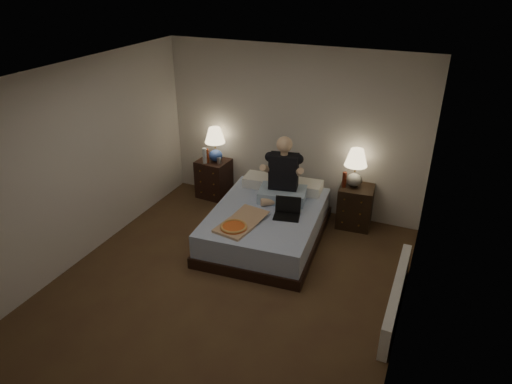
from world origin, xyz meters
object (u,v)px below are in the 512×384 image
at_px(person, 283,170).
at_px(lamp_right, 355,168).
at_px(beer_bottle_left, 207,156).
at_px(bed, 266,225).
at_px(laptop, 287,209).
at_px(water_bottle, 205,156).
at_px(nightstand_right, 355,206).
at_px(beer_bottle_right, 344,180).
at_px(soda_can, 219,161).
at_px(nightstand_left, 214,178).
at_px(pizza_box, 234,227).
at_px(lamp_left, 215,145).
at_px(radiator, 396,297).

bearing_deg(person, lamp_right, 19.80).
bearing_deg(beer_bottle_left, bed, -30.70).
bearing_deg(laptop, water_bottle, 141.52).
height_order(water_bottle, laptop, water_bottle).
xyz_separation_m(nightstand_right, beer_bottle_right, (-0.18, -0.07, 0.43)).
xyz_separation_m(beer_bottle_right, laptop, (-0.54, -0.89, -0.15)).
distance_m(bed, lamp_right, 1.50).
distance_m(soda_can, person, 1.36).
bearing_deg(nightstand_left, laptop, -26.93).
bearing_deg(person, bed, -114.06).
bearing_deg(water_bottle, nightstand_right, 2.73).
bearing_deg(person, pizza_box, -116.08).
distance_m(nightstand_left, lamp_left, 0.60).
bearing_deg(beer_bottle_right, radiator, -57.62).
bearing_deg(laptop, lamp_right, 44.05).
height_order(nightstand_left, soda_can, soda_can).
xyz_separation_m(beer_bottle_left, person, (1.44, -0.42, 0.19)).
xyz_separation_m(bed, radiator, (1.88, -0.78, -0.04)).
distance_m(nightstand_left, beer_bottle_right, 2.21).
bearing_deg(beer_bottle_left, water_bottle, -135.20).
relative_size(water_bottle, person, 0.27).
height_order(nightstand_left, person, person).
relative_size(soda_can, pizza_box, 0.13).
height_order(beer_bottle_right, person, person).
bearing_deg(bed, pizza_box, -110.79).
distance_m(lamp_left, water_bottle, 0.24).
bearing_deg(laptop, soda_can, 136.34).
bearing_deg(laptop, beer_bottle_right, 46.69).
bearing_deg(radiator, nightstand_left, 151.90).
xyz_separation_m(nightstand_left, beer_bottle_right, (2.17, -0.09, 0.42)).
xyz_separation_m(bed, water_bottle, (-1.38, 0.78, 0.52)).
bearing_deg(lamp_right, radiator, -62.11).
relative_size(soda_can, person, 0.11).
bearing_deg(water_bottle, pizza_box, -49.80).
xyz_separation_m(person, pizza_box, (-0.27, -1.02, -0.43)).
height_order(nightstand_right, laptop, laptop).
relative_size(nightstand_right, radiator, 0.39).
distance_m(nightstand_left, water_bottle, 0.47).
distance_m(bed, nightstand_left, 1.60).
relative_size(lamp_right, laptop, 1.65).
relative_size(lamp_left, person, 0.60).
bearing_deg(bed, lamp_left, 139.33).
bearing_deg(lamp_left, soda_can, -37.09).
distance_m(lamp_left, pizza_box, 1.93).
distance_m(nightstand_left, soda_can, 0.40).
xyz_separation_m(bed, nightstand_left, (-1.31, 0.92, 0.08)).
xyz_separation_m(beer_bottle_left, beer_bottle_right, (2.21, 0.02, -0.01)).
xyz_separation_m(nightstand_left, lamp_left, (0.05, 0.00, 0.60)).
xyz_separation_m(nightstand_left, water_bottle, (-0.07, -0.14, 0.44)).
distance_m(beer_bottle_left, beer_bottle_right, 2.21).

